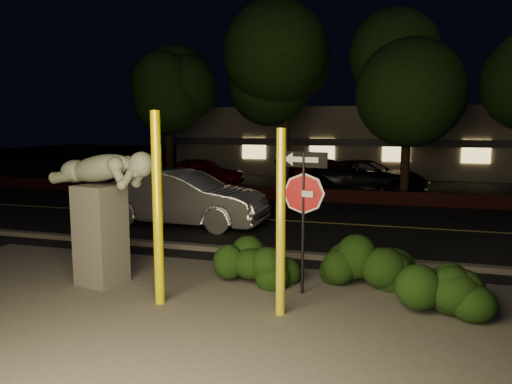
# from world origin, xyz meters

# --- Properties ---
(ground) EXTENTS (90.00, 90.00, 0.00)m
(ground) POSITION_xyz_m (0.00, 10.00, 0.00)
(ground) COLOR black
(ground) RESTS_ON ground
(patio) EXTENTS (14.00, 6.00, 0.02)m
(patio) POSITION_xyz_m (0.00, -1.00, 0.01)
(patio) COLOR #4C4944
(patio) RESTS_ON ground
(road) EXTENTS (80.00, 8.00, 0.01)m
(road) POSITION_xyz_m (0.00, 7.00, 0.01)
(road) COLOR black
(road) RESTS_ON ground
(lane_marking) EXTENTS (80.00, 0.12, 0.00)m
(lane_marking) POSITION_xyz_m (0.00, 7.00, 0.02)
(lane_marking) COLOR #C6BA4F
(lane_marking) RESTS_ON road
(curb) EXTENTS (80.00, 0.25, 0.12)m
(curb) POSITION_xyz_m (0.00, 2.90, 0.06)
(curb) COLOR #4C4944
(curb) RESTS_ON ground
(brick_wall) EXTENTS (40.00, 0.35, 0.50)m
(brick_wall) POSITION_xyz_m (0.00, 11.30, 0.25)
(brick_wall) COLOR #471716
(brick_wall) RESTS_ON ground
(parking_lot) EXTENTS (40.00, 12.00, 0.01)m
(parking_lot) POSITION_xyz_m (0.00, 17.00, 0.01)
(parking_lot) COLOR black
(parking_lot) RESTS_ON ground
(building) EXTENTS (22.00, 10.20, 4.00)m
(building) POSITION_xyz_m (0.00, 24.99, 2.00)
(building) COLOR #6B6255
(building) RESTS_ON ground
(tree_far_a) EXTENTS (4.60, 4.60, 7.43)m
(tree_far_a) POSITION_xyz_m (-8.00, 13.00, 5.34)
(tree_far_a) COLOR black
(tree_far_a) RESTS_ON ground
(tree_far_b) EXTENTS (5.20, 5.20, 8.41)m
(tree_far_b) POSITION_xyz_m (-2.50, 13.20, 6.05)
(tree_far_b) COLOR black
(tree_far_b) RESTS_ON ground
(tree_far_c) EXTENTS (4.80, 4.80, 7.84)m
(tree_far_c) POSITION_xyz_m (2.50, 12.80, 5.66)
(tree_far_c) COLOR black
(tree_far_c) RESTS_ON ground
(yellow_pole_left) EXTENTS (0.16, 0.16, 3.25)m
(yellow_pole_left) POSITION_xyz_m (-1.39, -0.70, 1.62)
(yellow_pole_left) COLOR #FFEF04
(yellow_pole_left) RESTS_ON ground
(yellow_pole_right) EXTENTS (0.15, 0.15, 2.97)m
(yellow_pole_right) POSITION_xyz_m (0.68, -0.60, 1.48)
(yellow_pole_right) COLOR yellow
(yellow_pole_right) RESTS_ON ground
(signpost) EXTENTS (0.85, 0.22, 2.55)m
(signpost) POSITION_xyz_m (0.82, 0.48, 1.82)
(signpost) COLOR black
(signpost) RESTS_ON ground
(sculpture) EXTENTS (2.39, 1.04, 2.55)m
(sculpture) POSITION_xyz_m (-2.90, -0.05, 1.57)
(sculpture) COLOR #4C4944
(sculpture) RESTS_ON ground
(hedge_center) EXTENTS (2.01, 1.10, 1.00)m
(hedge_center) POSITION_xyz_m (-0.13, 0.91, 0.50)
(hedge_center) COLOR black
(hedge_center) RESTS_ON ground
(hedge_right) EXTENTS (1.88, 1.48, 1.09)m
(hedge_right) POSITION_xyz_m (1.86, 1.18, 0.54)
(hedge_right) COLOR black
(hedge_right) RESTS_ON ground
(hedge_far_right) EXTENTS (1.44, 0.97, 0.95)m
(hedge_far_right) POSITION_xyz_m (3.12, 0.20, 0.48)
(hedge_far_right) COLOR black
(hedge_far_right) RESTS_ON ground
(silver_sedan) EXTENTS (5.08, 1.86, 1.66)m
(silver_sedan) POSITION_xyz_m (-3.83, 5.43, 0.83)
(silver_sedan) COLOR silver
(silver_sedan) RESTS_ON ground
(parked_car_red) EXTENTS (4.29, 2.23, 1.39)m
(parked_car_red) POSITION_xyz_m (-6.98, 14.56, 0.70)
(parked_car_red) COLOR maroon
(parked_car_red) RESTS_ON ground
(parked_car_darkred) EXTENTS (4.99, 2.38, 1.41)m
(parked_car_darkred) POSITION_xyz_m (-0.98, 15.37, 0.70)
(parked_car_darkred) COLOR #430B08
(parked_car_darkred) RESTS_ON ground
(parked_car_dark) EXTENTS (5.49, 2.99, 1.46)m
(parked_car_dark) POSITION_xyz_m (0.95, 14.10, 0.73)
(parked_car_dark) COLOR black
(parked_car_dark) RESTS_ON ground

